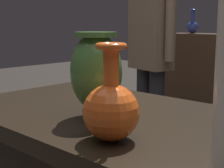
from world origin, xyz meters
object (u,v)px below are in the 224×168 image
(vase_tall_behind, at_px, (111,108))
(visitor_near_left, at_px, (151,50))
(vase_centerpiece, at_px, (96,72))
(shelf_vase_far_left, at_px, (193,26))

(vase_tall_behind, relative_size, visitor_near_left, 0.15)
(vase_centerpiece, distance_m, shelf_vase_far_left, 2.47)
(vase_tall_behind, bearing_deg, visitor_near_left, 123.38)
(shelf_vase_far_left, distance_m, visitor_near_left, 0.99)
(vase_centerpiece, height_order, visitor_near_left, visitor_near_left)
(shelf_vase_far_left, xyz_separation_m, visitor_near_left, (0.21, -0.95, -0.17))
(vase_centerpiece, xyz_separation_m, vase_tall_behind, (0.17, -0.12, -0.06))
(shelf_vase_far_left, bearing_deg, visitor_near_left, -77.45)
(vase_centerpiece, xyz_separation_m, shelf_vase_far_left, (-0.98, 2.27, 0.12))
(vase_centerpiece, distance_m, vase_tall_behind, 0.22)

